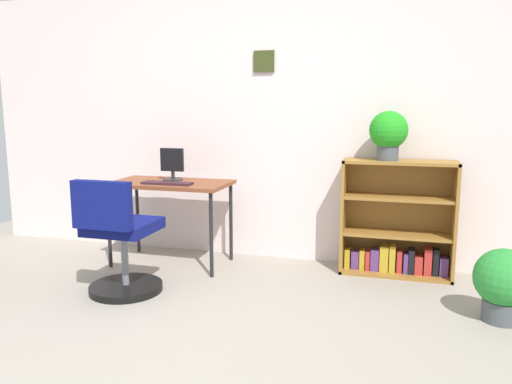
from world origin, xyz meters
TOP-DOWN VIEW (x-y plane):
  - ground_plane at (0.00, 0.00)m, footprint 6.24×6.24m
  - wall_back at (0.00, 2.15)m, footprint 5.20×0.12m
  - desk at (-0.58, 1.68)m, footprint 0.98×0.55m
  - monitor at (-0.60, 1.77)m, footprint 0.21×0.17m
  - keyboard at (-0.54, 1.54)m, footprint 0.41×0.12m
  - office_chair at (-0.62, 0.93)m, footprint 0.52×0.55m
  - bookshelf_low at (1.25, 1.96)m, footprint 0.86×0.30m
  - potted_plant_on_shelf at (1.15, 1.90)m, footprint 0.29×0.29m
  - potted_plant_floor at (1.89, 1.18)m, footprint 0.36×0.36m

SIDE VIEW (x-z plane):
  - ground_plane at x=0.00m, z-range 0.00..0.00m
  - potted_plant_floor at x=1.89m, z-range 0.02..0.48m
  - office_chair at x=-0.62m, z-range -0.05..0.78m
  - bookshelf_low at x=1.25m, z-range -0.06..0.84m
  - desk at x=-0.58m, z-range 0.29..0.99m
  - keyboard at x=-0.54m, z-range 0.70..0.72m
  - monitor at x=-0.60m, z-range 0.69..0.96m
  - potted_plant_on_shelf at x=1.15m, z-range 0.93..1.31m
  - wall_back at x=0.00m, z-range 0.00..2.32m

